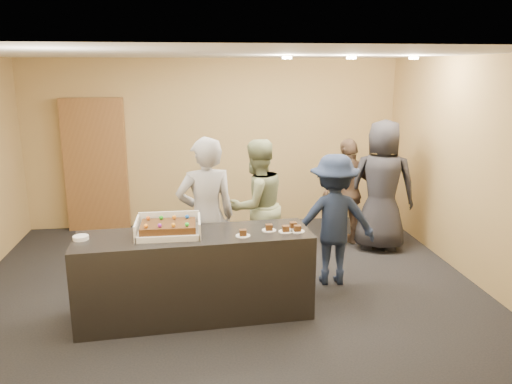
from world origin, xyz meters
TOP-DOWN VIEW (x-y plane):
  - room at (0.00, 0.00)m, footprint 6.04×6.00m
  - serving_counter at (-0.37, -0.73)m, footprint 2.44×0.86m
  - storage_cabinet at (-1.89, 2.41)m, footprint 0.96×0.15m
  - cake_box at (-0.63, -0.70)m, footprint 0.64×0.45m
  - sheet_cake at (-0.63, -0.73)m, footprint 0.55×0.38m
  - plate_stack at (-1.49, -0.74)m, footprint 0.15×0.15m
  - slice_a at (0.12, -0.85)m, footprint 0.15×0.15m
  - slice_b at (0.41, -0.71)m, footprint 0.15×0.15m
  - slice_c at (0.57, -0.77)m, footprint 0.15×0.15m
  - slice_d at (0.67, -0.67)m, footprint 0.15×0.15m
  - slice_e at (0.69, -0.78)m, footprint 0.15×0.15m
  - person_server_grey at (-0.23, -0.21)m, footprint 0.74×0.56m
  - person_sage_man at (0.42, 0.44)m, footprint 1.03×0.94m
  - person_navy_man at (1.28, -0.08)m, footprint 1.08×0.69m
  - person_brown_extra at (1.87, 1.20)m, footprint 1.00×0.73m
  - person_dark_suit at (2.28, 0.96)m, footprint 1.06×0.86m
  - ceiling_spotlights at (1.60, 0.50)m, footprint 1.72×0.12m

SIDE VIEW (x-z plane):
  - serving_counter at x=-0.37m, z-range 0.00..0.90m
  - person_brown_extra at x=1.87m, z-range 0.00..1.58m
  - person_navy_man at x=1.28m, z-range 0.00..1.58m
  - person_sage_man at x=0.42m, z-range 0.00..1.70m
  - person_server_grey at x=-0.23m, z-range 0.00..1.83m
  - plate_stack at x=-1.49m, z-range 0.90..0.94m
  - slice_a at x=0.12m, z-range 0.89..0.96m
  - slice_b at x=0.41m, z-range 0.89..0.96m
  - slice_c at x=0.57m, z-range 0.89..0.96m
  - slice_d at x=0.67m, z-range 0.89..0.96m
  - slice_e at x=0.69m, z-range 0.89..0.96m
  - person_dark_suit at x=2.28m, z-range 0.00..1.87m
  - cake_box at x=-0.63m, z-range 0.85..1.04m
  - sheet_cake at x=-0.63m, z-range 0.94..1.05m
  - storage_cabinet at x=-1.89m, z-range 0.00..2.10m
  - room at x=0.00m, z-range 0.00..2.70m
  - ceiling_spotlights at x=1.60m, z-range 2.66..2.69m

